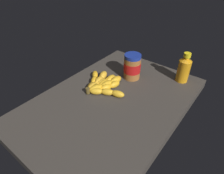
{
  "coord_description": "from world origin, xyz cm",
  "views": [
    {
      "loc": [
        -53.36,
        -42.02,
        56.61
      ],
      "look_at": [
        1.94,
        1.56,
        5.27
      ],
      "focal_mm": 30.75,
      "sensor_mm": 36.0,
      "label": 1
    }
  ],
  "objects": [
    {
      "name": "peanut_butter_jar",
      "position": [
        21.1,
        3.35,
        6.58
      ],
      "size": [
        8.86,
        8.86,
        13.37
      ],
      "color": "#9E602D",
      "rests_on": "ground_plane"
    },
    {
      "name": "ground_plane",
      "position": [
        0.0,
        0.0,
        -2.22
      ],
      "size": [
        86.41,
        58.72,
        4.44
      ],
      "primitive_type": "cube",
      "color": "#38332D"
    },
    {
      "name": "banana_bunch",
      "position": [
        4.73,
        9.77,
        1.72
      ],
      "size": [
        19.97,
        26.48,
        3.76
      ],
      "color": "gold",
      "rests_on": "ground_plane"
    },
    {
      "name": "honey_bottle",
      "position": [
        34.85,
        -18.8,
        7.15
      ],
      "size": [
        6.15,
        6.15,
        15.72
      ],
      "color": "orange",
      "rests_on": "ground_plane"
    }
  ]
}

